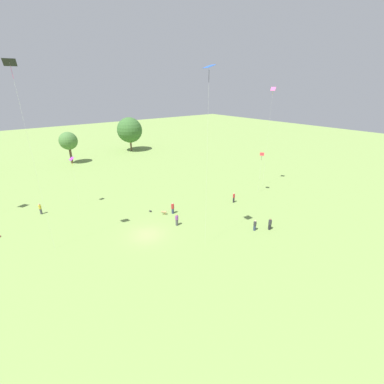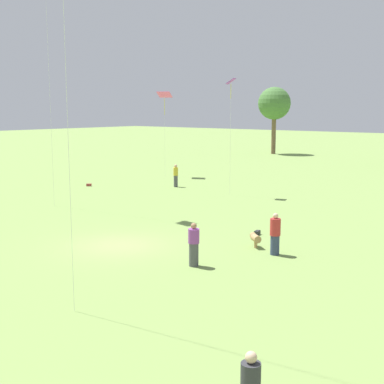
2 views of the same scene
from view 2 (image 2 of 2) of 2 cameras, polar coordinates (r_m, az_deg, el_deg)
name	(u,v)px [view 2 (image 2 of 2)]	position (r m, az deg, el deg)	size (l,w,h in m)	color
ground_plane	(120,245)	(25.02, -7.66, -5.65)	(240.00, 240.00, 0.00)	#7A994C
tree_0	(274,104)	(75.07, 8.78, 9.26)	(4.46, 4.46, 9.17)	brown
person_1	(275,234)	(23.30, 8.86, -4.48)	(0.61, 0.61, 1.83)	#333D5B
person_2	(176,176)	(42.93, -1.75, 1.75)	(0.52, 0.52, 1.81)	#4C4C51
person_4	(194,245)	(21.41, 0.19, -5.68)	(0.58, 0.58, 1.76)	#4C4C51
kite_0	(231,87)	(38.66, 4.17, 11.13)	(0.80, 0.87, 8.37)	purple
kite_3	(164,96)	(49.81, -2.96, 10.16)	(1.61, 1.57, 7.76)	#E54C99
dog_0	(255,238)	(24.51, 6.74, -4.89)	(0.77, 0.69, 0.64)	tan
picnic_bag_1	(257,233)	(26.96, 6.97, -4.34)	(0.27, 0.44, 0.22)	#262628
picnic_bag_2	(89,185)	(44.23, -10.94, 0.75)	(0.44, 0.41, 0.20)	#933833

